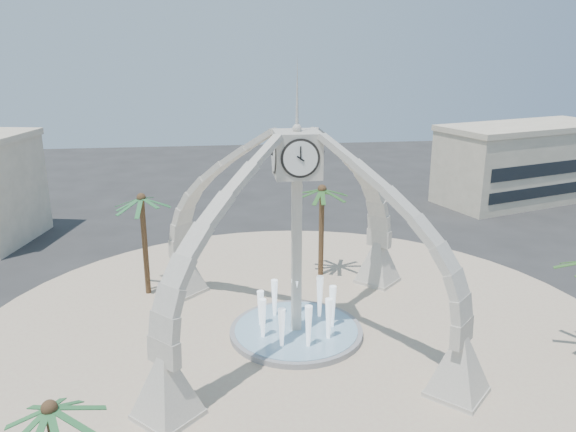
{
  "coord_description": "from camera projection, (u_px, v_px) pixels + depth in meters",
  "views": [
    {
      "loc": [
        -4.4,
        -30.08,
        16.62
      ],
      "look_at": [
        -0.24,
        2.0,
        6.92
      ],
      "focal_mm": 35.0,
      "sensor_mm": 36.0,
      "label": 1
    }
  ],
  "objects": [
    {
      "name": "ground",
      "position": [
        296.0,
        335.0,
        33.89
      ],
      "size": [
        140.0,
        140.0,
        0.0
      ],
      "primitive_type": "plane",
      "color": "#282828",
      "rests_on": "ground"
    },
    {
      "name": "plaza",
      "position": [
        296.0,
        334.0,
        33.88
      ],
      "size": [
        40.0,
        40.0,
        0.06
      ],
      "primitive_type": "cylinder",
      "color": "#BEAF8D",
      "rests_on": "ground"
    },
    {
      "name": "clock_tower",
      "position": [
        297.0,
        233.0,
        32.03
      ],
      "size": [
        17.94,
        17.94,
        16.3
      ],
      "color": "beige",
      "rests_on": "ground"
    },
    {
      "name": "fountain",
      "position": [
        296.0,
        330.0,
        33.81
      ],
      "size": [
        8.0,
        8.0,
        3.62
      ],
      "color": "#949497",
      "rests_on": "ground"
    },
    {
      "name": "building_ne",
      "position": [
        525.0,
        162.0,
        62.95
      ],
      "size": [
        21.87,
        14.17,
        8.6
      ],
      "rotation": [
        0.0,
        0.0,
        0.31
      ],
      "color": "beige",
      "rests_on": "ground"
    },
    {
      "name": "palm_west",
      "position": [
        141.0,
        200.0,
        37.63
      ],
      "size": [
        4.36,
        4.36,
        7.74
      ],
      "rotation": [
        0.0,
        0.0,
        -0.1
      ],
      "color": "brown",
      "rests_on": "ground"
    },
    {
      "name": "palm_north",
      "position": [
        322.0,
        191.0,
        40.91
      ],
      "size": [
        4.8,
        4.8,
        7.54
      ],
      "rotation": [
        0.0,
        0.0,
        -0.15
      ],
      "color": "brown",
      "rests_on": "ground"
    },
    {
      "name": "palm_south",
      "position": [
        50.0,
        410.0,
        18.59
      ],
      "size": [
        4.39,
        4.39,
        5.83
      ],
      "rotation": [
        0.0,
        0.0,
        0.32
      ],
      "color": "brown",
      "rests_on": "ground"
    }
  ]
}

